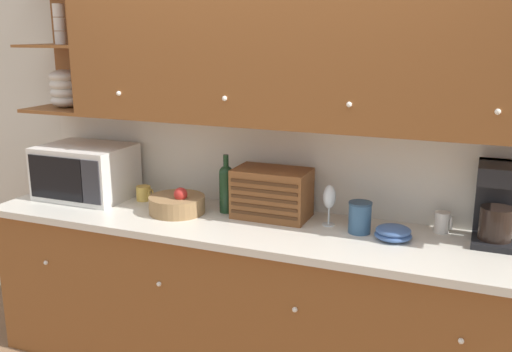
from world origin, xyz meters
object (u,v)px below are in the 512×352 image
microwave (86,172)px  fruit_basket (177,204)px  storage_canister (360,217)px  mug_blue_second (144,193)px  wine_bottle (226,187)px  bowl_stack_on_counter (393,233)px  coffee_maker (498,202)px  mug (443,222)px  wine_glass (329,198)px  bread_box (272,193)px

microwave → fruit_basket: (0.67, -0.07, -0.11)m
storage_canister → microwave: bearing=179.9°
microwave → mug_blue_second: bearing=10.7°
wine_bottle → bowl_stack_on_counter: wine_bottle is taller
fruit_basket → bowl_stack_on_counter: size_ratio=1.72×
wine_bottle → storage_canister: (0.76, -0.05, -0.07)m
microwave → coffee_maker: coffee_maker is taller
storage_canister → mug: 0.42m
bowl_stack_on_counter → coffee_maker: bearing=18.5°
microwave → bowl_stack_on_counter: (1.86, -0.04, -0.13)m
wine_glass → storage_canister: wine_glass is taller
fruit_basket → storage_canister: bearing=3.6°
storage_canister → mug: storage_canister is taller
fruit_basket → wine_glass: (0.84, 0.12, 0.10)m
storage_canister → mug_blue_second: bearing=176.9°
microwave → mug: (2.07, 0.16, -0.11)m
fruit_basket → wine_glass: 0.85m
mug_blue_second → wine_bottle: 0.57m
bowl_stack_on_counter → fruit_basket: bearing=-178.6°
bread_box → bowl_stack_on_counter: bread_box is taller
mug → storage_canister: bearing=-157.6°
mug_blue_second → storage_canister: (1.32, -0.07, 0.04)m
wine_bottle → fruit_basket: bearing=-155.1°
storage_canister → mug: bearing=22.4°
wine_glass → mug: size_ratio=2.04×
wine_glass → bread_box: bearing=177.3°
mug_blue_second → coffee_maker: bearing=1.4°
bread_box → wine_bottle: bearing=-176.8°
wine_glass → bowl_stack_on_counter: bearing=-14.1°
wine_glass → coffee_maker: 0.81m
wine_bottle → wine_glass: (0.59, -0.00, -0.00)m
wine_bottle → storage_canister: bearing=-3.9°
storage_canister → mug: size_ratio=1.50×
microwave → wine_bottle: (0.92, 0.05, -0.01)m
wine_glass → storage_canister: (0.17, -0.05, -0.07)m
microwave → wine_glass: 1.51m
wine_bottle → wine_glass: wine_bottle is taller
fruit_basket → bowl_stack_on_counter: bearing=1.4°
mug_blue_second → coffee_maker: 1.96m
bread_box → bowl_stack_on_counter: size_ratio=2.23×
bowl_stack_on_counter → coffee_maker: size_ratio=0.46×
fruit_basket → mug_blue_second: bearing=156.1°
microwave → coffee_maker: size_ratio=1.36×
mug → coffee_maker: coffee_maker is taller
storage_canister → bowl_stack_on_counter: size_ratio=0.88×
bread_box → storage_canister: (0.50, -0.07, -0.05)m
microwave → mug_blue_second: microwave is taller
microwave → bread_box: size_ratio=1.32×
wine_bottle → bowl_stack_on_counter: (0.94, -0.09, -0.11)m
wine_glass → coffee_maker: (0.81, 0.07, 0.05)m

